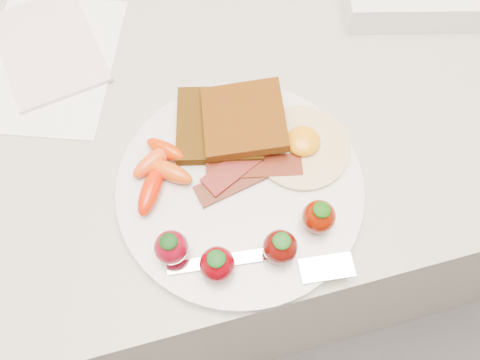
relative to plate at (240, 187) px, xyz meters
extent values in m
cube|color=gray|center=(0.03, 0.17, -0.46)|extent=(2.00, 0.60, 0.90)
cylinder|color=silver|center=(0.00, 0.00, 0.00)|extent=(0.27, 0.27, 0.02)
cube|color=black|center=(0.00, 0.07, 0.02)|extent=(0.12, 0.12, 0.01)
cube|color=#471706|center=(0.02, 0.07, 0.03)|extent=(0.10, 0.10, 0.02)
cylinder|color=#F2ECB6|center=(0.08, 0.02, 0.01)|extent=(0.12, 0.12, 0.01)
ellipsoid|color=orange|center=(0.08, 0.03, 0.02)|extent=(0.04, 0.04, 0.02)
cube|color=black|center=(0.00, 0.01, 0.01)|extent=(0.11, 0.05, 0.00)
cube|color=#3B1008|center=(0.02, 0.01, 0.01)|extent=(0.11, 0.05, 0.00)
cube|color=#4F0B10|center=(0.01, 0.02, 0.02)|extent=(0.11, 0.07, 0.00)
ellipsoid|color=#D94415|center=(-0.09, 0.05, 0.02)|extent=(0.06, 0.04, 0.02)
ellipsoid|color=#D14A0D|center=(-0.07, 0.03, 0.02)|extent=(0.06, 0.05, 0.02)
ellipsoid|color=red|center=(-0.09, 0.01, 0.02)|extent=(0.05, 0.06, 0.02)
ellipsoid|color=#C52F00|center=(-0.07, 0.06, 0.02)|extent=(0.05, 0.05, 0.02)
ellipsoid|color=maroon|center=(-0.08, -0.06, 0.03)|extent=(0.03, 0.03, 0.04)
ellipsoid|color=black|center=(-0.08, -0.06, 0.05)|extent=(0.02, 0.02, 0.01)
ellipsoid|color=#630007|center=(-0.05, -0.09, 0.03)|extent=(0.03, 0.03, 0.04)
ellipsoid|color=#0E4110|center=(-0.05, -0.09, 0.05)|extent=(0.02, 0.02, 0.01)
ellipsoid|color=#4A0704|center=(0.02, -0.08, 0.03)|extent=(0.03, 0.03, 0.04)
ellipsoid|color=#154C13|center=(0.02, -0.08, 0.05)|extent=(0.02, 0.02, 0.01)
ellipsoid|color=#6A1000|center=(0.07, -0.06, 0.03)|extent=(0.03, 0.03, 0.04)
ellipsoid|color=#114406|center=(0.07, -0.06, 0.05)|extent=(0.02, 0.02, 0.01)
cube|color=silver|center=(-0.03, -0.08, 0.01)|extent=(0.13, 0.03, 0.00)
cube|color=silver|center=(0.06, -0.11, 0.01)|extent=(0.06, 0.03, 0.00)
cube|color=white|center=(-0.19, 0.24, -0.01)|extent=(0.23, 0.26, 0.00)
cube|color=silver|center=(-0.19, 0.26, 0.00)|extent=(0.15, 0.19, 0.01)
camera|label=1|loc=(-0.05, -0.20, 0.47)|focal=35.00mm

